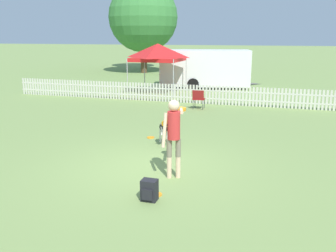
{
  "coord_description": "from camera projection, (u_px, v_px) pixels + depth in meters",
  "views": [
    {
      "loc": [
        2.94,
        -8.1,
        3.11
      ],
      "look_at": [
        0.13,
        0.83,
        0.85
      ],
      "focal_mm": 40.0,
      "sensor_mm": 36.0,
      "label": 1
    }
  ],
  "objects": [
    {
      "name": "backpack_on_grass",
      "position": [
        149.0,
        190.0,
        7.2
      ],
      "size": [
        0.3,
        0.27,
        0.42
      ],
      "color": "black",
      "rests_on": "ground_plane"
    },
    {
      "name": "equipment_trailer",
      "position": [
        205.0,
        68.0,
        22.8
      ],
      "size": [
        6.25,
        3.27,
        2.28
      ],
      "rotation": [
        0.0,
        0.0,
        0.21
      ],
      "color": "white",
      "rests_on": "ground_plane"
    },
    {
      "name": "frisbee_near_handler",
      "position": [
        151.0,
        137.0,
        11.69
      ],
      "size": [
        0.24,
        0.24,
        0.02
      ],
      "color": "orange",
      "rests_on": "ground_plane"
    },
    {
      "name": "picket_fence",
      "position": [
        218.0,
        95.0,
        17.26
      ],
      "size": [
        21.5,
        0.04,
        0.87
      ],
      "color": "beige",
      "rests_on": "ground_plane"
    },
    {
      "name": "frisbee_near_dog",
      "position": [
        156.0,
        194.0,
        7.5
      ],
      "size": [
        0.24,
        0.24,
        0.02
      ],
      "color": "orange",
      "rests_on": "ground_plane"
    },
    {
      "name": "ground_plane",
      "position": [
        153.0,
        167.0,
        9.1
      ],
      "size": [
        240.0,
        240.0,
        0.0
      ],
      "primitive_type": "plane",
      "color": "olive"
    },
    {
      "name": "folding_chair_blue_left",
      "position": [
        199.0,
        98.0,
        16.15
      ],
      "size": [
        0.52,
        0.54,
        0.84
      ],
      "rotation": [
        0.0,
        0.0,
        3.19
      ],
      "color": "#333338",
      "rests_on": "ground_plane"
    },
    {
      "name": "canopy_tent_main",
      "position": [
        158.0,
        52.0,
        20.28
      ],
      "size": [
        2.59,
        2.59,
        2.7
      ],
      "color": "#B2B2B2",
      "rests_on": "ground_plane"
    },
    {
      "name": "leaping_dog",
      "position": [
        165.0,
        127.0,
        10.82
      ],
      "size": [
        0.57,
        1.06,
        0.86
      ],
      "rotation": [
        0.0,
        0.0,
        -2.75
      ],
      "color": "black",
      "rests_on": "ground_plane"
    },
    {
      "name": "handler_person",
      "position": [
        174.0,
        129.0,
        8.2
      ],
      "size": [
        0.42,
        1.14,
        1.77
      ],
      "rotation": [
        0.0,
        0.0,
        0.39
      ],
      "color": "beige",
      "rests_on": "ground_plane"
    },
    {
      "name": "tree_right_grove",
      "position": [
        143.0,
        17.0,
        31.16
      ],
      "size": [
        5.76,
        5.76,
        7.49
      ],
      "color": "#4C3823",
      "rests_on": "ground_plane"
    },
    {
      "name": "tree_left_grove",
      "position": [
        144.0,
        4.0,
        34.8
      ],
      "size": [
        4.57,
        4.57,
        8.34
      ],
      "color": "#4C3823",
      "rests_on": "ground_plane"
    }
  ]
}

